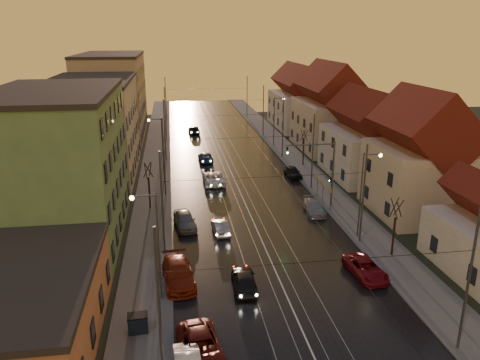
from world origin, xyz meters
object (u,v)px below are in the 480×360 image
driving_car_0 (244,280)px  street_lamp_0 (153,237)px  street_lamp_1 (365,187)px  driving_car_1 (221,227)px  parked_right_0 (366,268)px  driving_car_2 (214,178)px  parked_left_1 (201,347)px  parked_right_2 (293,172)px  driving_car_4 (194,130)px  dumpster (138,324)px  street_lamp_2 (160,143)px  street_lamp_3 (276,117)px  parked_left_3 (185,220)px  parked_right_1 (315,207)px  traffic_light_mast (324,166)px  driving_car_3 (206,157)px  parked_left_2 (178,274)px

driving_car_0 → street_lamp_0: bearing=8.5°
street_lamp_1 → driving_car_1: street_lamp_1 is taller
driving_car_1 → parked_right_0: parked_right_0 is taller
driving_car_2 → parked_left_1: 32.26m
parked_right_2 → driving_car_2: bearing=-177.2°
driving_car_4 → parked_left_1: 62.31m
parked_left_1 → dumpster: bearing=135.5°
street_lamp_1 → driving_car_4: bearing=104.9°
parked_right_0 → dumpster: bearing=-168.8°
street_lamp_2 → driving_car_0: 28.38m
street_lamp_3 → dumpster: size_ratio=6.67×
parked_left_3 → parked_right_1: (13.42, 1.85, -0.14)m
driving_car_1 → parked_left_3: size_ratio=0.82×
street_lamp_0 → dumpster: bearing=-106.2°
parked_right_2 → street_lamp_0: bearing=-126.1°
driving_car_0 → driving_car_2: 24.96m
driving_car_0 → driving_car_4: (-0.76, 55.16, 0.03)m
driving_car_0 → driving_car_4: 55.17m
parked_left_1 → driving_car_2: bearing=76.1°
street_lamp_3 → traffic_light_mast: street_lamp_3 is taller
driving_car_3 → parked_right_2: bearing=137.5°
driving_car_0 → street_lamp_3: bearing=-102.7°
driving_car_1 → driving_car_3: bearing=-95.0°
traffic_light_mast → parked_left_3: 15.60m
traffic_light_mast → driving_car_3: 23.16m
driving_car_3 → parked_left_2: 34.18m
traffic_light_mast → parked_right_1: size_ratio=1.65×
street_lamp_0 → parked_right_2: (16.70, 26.87, -4.20)m
parked_left_2 → parked_right_2: parked_left_2 is taller
driving_car_3 → parked_left_2: size_ratio=0.87×
driving_car_1 → parked_right_0: (10.16, -9.58, 0.03)m
street_lamp_2 → parked_right_1: bearing=-40.7°
parked_left_3 → dumpster: bearing=-109.4°
street_lamp_0 → street_lamp_3: (18.21, 44.00, 0.00)m
street_lamp_3 → parked_left_1: 52.96m
street_lamp_1 → parked_left_3: size_ratio=1.76×
driving_car_0 → driving_car_2: bearing=-87.5°
street_lamp_1 → parked_right_2: size_ratio=2.00×
parked_left_3 → parked_right_2: size_ratio=1.13×
parked_right_2 → parked_left_1: bearing=-117.1°
driving_car_3 → parked_right_0: 36.19m
driving_car_3 → parked_right_1: bearing=112.5°
parked_right_0 → driving_car_2: bearing=106.4°
driving_car_0 → parked_right_2: bearing=-109.0°
street_lamp_1 → street_lamp_3: (0.00, 36.00, 0.00)m
street_lamp_0 → driving_car_3: bearing=80.3°
driving_car_3 → driving_car_4: (-0.65, 19.76, 0.06)m
street_lamp_2 → parked_right_0: (15.78, -26.86, -4.24)m
street_lamp_2 → driving_car_4: (5.51, 27.80, -4.14)m
driving_car_1 → traffic_light_mast: bearing=-159.2°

